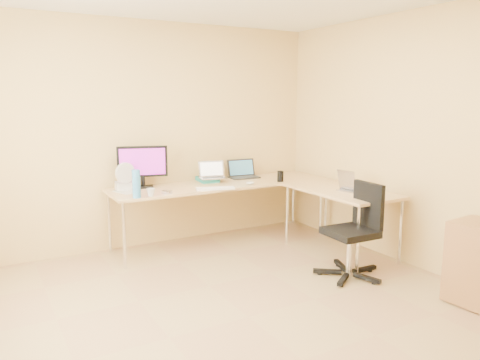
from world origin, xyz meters
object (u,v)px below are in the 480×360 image
laptop_center (213,170)px  laptop_black (244,169)px  office_chair (350,227)px  keyboard (215,188)px  mug (151,192)px  laptop_return (352,182)px  desk_fan (124,178)px  desk_return (340,221)px  water_bottle (136,184)px  desk_main (222,213)px  monitor (143,167)px

laptop_center → laptop_black: laptop_center is taller
laptop_black → office_chair: bearing=-80.6°
keyboard → mug: (-0.74, 0.00, 0.03)m
mug → laptop_return: size_ratio=0.31×
laptop_black → desk_fan: size_ratio=1.29×
desk_return → mug: bearing=160.2°
water_bottle → laptop_center: bearing=20.7°
desk_main → laptop_return: size_ratio=9.28×
laptop_center → keyboard: 0.46m
mug → laptop_return: bearing=-21.9°
keyboard → water_bottle: water_bottle is taller
monitor → desk_return: bearing=-17.0°
water_bottle → desk_main: bearing=14.8°
desk_return → desk_fan: size_ratio=4.57×
mug → water_bottle: size_ratio=0.30×
desk_return → office_chair: office_chair is taller
laptop_return → office_chair: office_chair is taller
office_chair → laptop_center: bearing=113.1°
monitor → desk_fan: bearing=-148.9°
desk_main → laptop_black: size_ratio=7.22×
laptop_black → laptop_return: bearing=-60.6°
water_bottle → office_chair: 2.17m
laptop_center → keyboard: laptop_center is taller
laptop_black → keyboard: size_ratio=0.86×
monitor → laptop_return: monitor is taller
desk_return → desk_main: bearing=134.3°
desk_return → office_chair: 0.72m
laptop_center → water_bottle: bearing=-146.7°
laptop_center → desk_main: bearing=-46.5°
laptop_black → office_chair: office_chair is taller
water_bottle → desk_fan: size_ratio=1.02×
desk_return → laptop_black: 1.41m
laptop_center → water_bottle: (-1.06, -0.40, -0.00)m
desk_main → keyboard: bearing=-128.1°
keyboard → water_bottle: bearing=-162.6°
laptop_black → desk_fan: bearing=-173.1°
laptop_black → laptop_return: laptop_black is taller
laptop_center → laptop_return: (1.09, -1.21, -0.05)m
laptop_center → water_bottle: size_ratio=1.07×
laptop_center → mug: laptop_center is taller
water_bottle → laptop_return: size_ratio=1.02×
laptop_black → mug: bearing=-156.0°
monitor → laptop_black: bearing=15.6°
desk_main → office_chair: office_chair is taller
desk_main → desk_return: size_ratio=2.04×
monitor → desk_fan: size_ratio=1.95×
desk_main → desk_return: (0.98, -1.00, 0.00)m
mug → desk_return: bearing=-19.8°
desk_return → desk_fan: bearing=151.6°
desk_return → monitor: (-1.87, 1.20, 0.60)m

